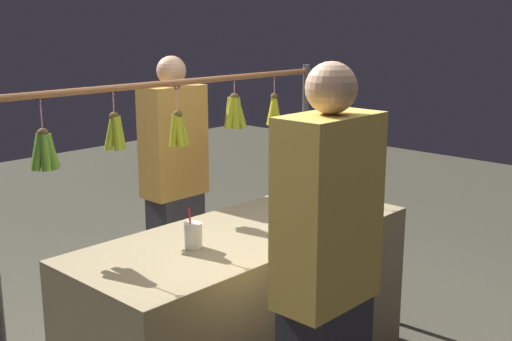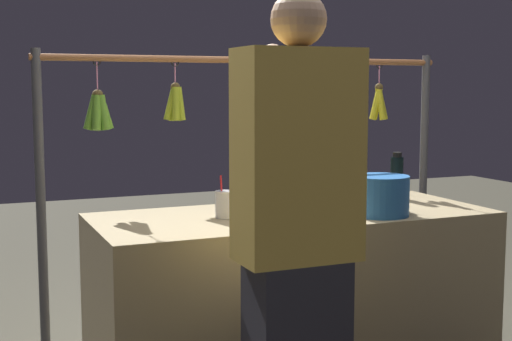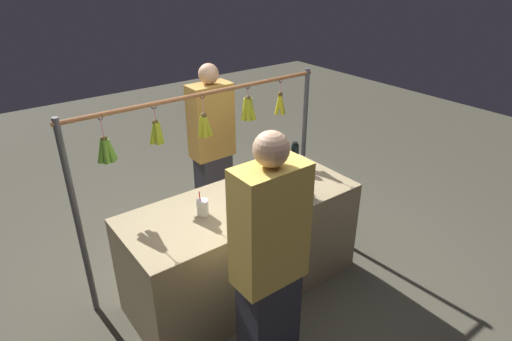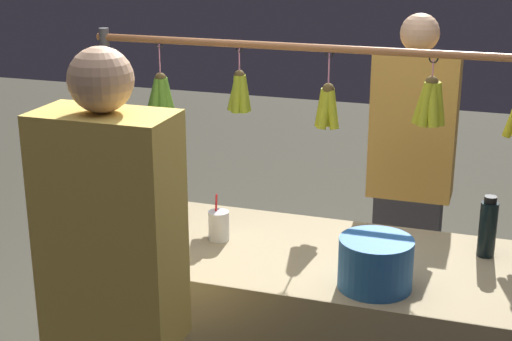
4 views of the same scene
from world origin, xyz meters
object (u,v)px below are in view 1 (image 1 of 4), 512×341
water_bottle (303,179)px  customer_person (326,293)px  drink_cup (193,235)px  blue_bucket (320,208)px  vendor_person (175,190)px

water_bottle → customer_person: size_ratio=0.14×
drink_cup → blue_bucket: bearing=161.7°
water_bottle → blue_bucket: (0.35, 0.39, -0.02)m
water_bottle → vendor_person: size_ratio=0.15×
water_bottle → vendor_person: 0.81m
blue_bucket → customer_person: bearing=39.3°
vendor_person → blue_bucket: bearing=91.3°
blue_bucket → vendor_person: (0.03, -1.10, -0.10)m
water_bottle → blue_bucket: bearing=48.2°
water_bottle → drink_cup: size_ratio=1.27×
drink_cup → customer_person: 0.78m
blue_bucket → customer_person: 0.89m
water_bottle → customer_person: customer_person is taller
customer_person → water_bottle: bearing=-137.4°
drink_cup → vendor_person: size_ratio=0.11×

